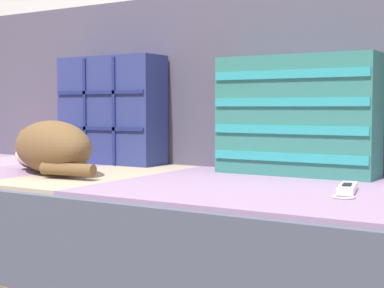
{
  "coord_description": "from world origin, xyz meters",
  "views": [
    {
      "loc": [
        1.14,
        -1.28,
        0.59
      ],
      "look_at": [
        0.33,
        0.04,
        0.5
      ],
      "focal_mm": 55.0,
      "sensor_mm": 36.0,
      "label": 1
    }
  ],
  "objects_px": {
    "sleeping_cat": "(49,148)",
    "throw_pillow_striped": "(296,116)",
    "couch": "(114,237)",
    "game_remote_near": "(347,189)",
    "throw_pillow_quilted": "(112,110)"
  },
  "relations": [
    {
      "from": "sleeping_cat",
      "to": "throw_pillow_striped",
      "type": "bearing_deg",
      "value": 27.99
    },
    {
      "from": "couch",
      "to": "throw_pillow_striped",
      "type": "xyz_separation_m",
      "value": [
        0.51,
        0.21,
        0.37
      ]
    },
    {
      "from": "game_remote_near",
      "to": "sleeping_cat",
      "type": "bearing_deg",
      "value": -175.81
    },
    {
      "from": "throw_pillow_striped",
      "to": "couch",
      "type": "bearing_deg",
      "value": -157.03
    },
    {
      "from": "sleeping_cat",
      "to": "couch",
      "type": "bearing_deg",
      "value": 42.73
    },
    {
      "from": "couch",
      "to": "game_remote_near",
      "type": "relative_size",
      "value": 10.99
    },
    {
      "from": "throw_pillow_striped",
      "to": "game_remote_near",
      "type": "xyz_separation_m",
      "value": [
        0.24,
        -0.28,
        -0.16
      ]
    },
    {
      "from": "sleeping_cat",
      "to": "game_remote_near",
      "type": "distance_m",
      "value": 0.89
    },
    {
      "from": "throw_pillow_quilted",
      "to": "sleeping_cat",
      "type": "xyz_separation_m",
      "value": [
        0.04,
        -0.34,
        -0.11
      ]
    },
    {
      "from": "couch",
      "to": "throw_pillow_quilted",
      "type": "bearing_deg",
      "value": 129.97
    },
    {
      "from": "throw_pillow_quilted",
      "to": "throw_pillow_striped",
      "type": "bearing_deg",
      "value": -0.04
    },
    {
      "from": "game_remote_near",
      "to": "throw_pillow_striped",
      "type": "bearing_deg",
      "value": 130.26
    },
    {
      "from": "couch",
      "to": "game_remote_near",
      "type": "distance_m",
      "value": 0.77
    },
    {
      "from": "throw_pillow_quilted",
      "to": "sleeping_cat",
      "type": "relative_size",
      "value": 0.92
    },
    {
      "from": "throw_pillow_striped",
      "to": "sleeping_cat",
      "type": "height_order",
      "value": "throw_pillow_striped"
    }
  ]
}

